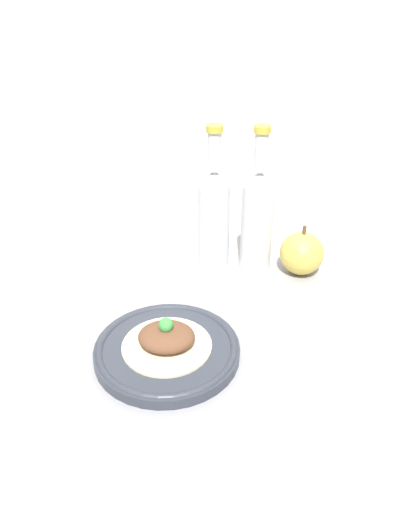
{
  "coord_description": "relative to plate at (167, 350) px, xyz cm",
  "views": [
    {
      "loc": [
        3.25,
        -77.03,
        52.83
      ],
      "look_at": [
        -0.37,
        -3.5,
        10.03
      ],
      "focal_mm": 35.0,
      "sensor_mm": 36.0,
      "label": 1
    }
  ],
  "objects": [
    {
      "name": "plate",
      "position": [
        0.0,
        0.0,
        0.0
      ],
      "size": [
        22.75,
        22.75,
        2.09
      ],
      "color": "#2D333D",
      "rests_on": "ground_plane"
    },
    {
      "name": "plated_food",
      "position": [
        0.0,
        0.0,
        2.23
      ],
      "size": [
        14.01,
        14.01,
        5.37
      ],
      "color": "beige",
      "rests_on": "plate"
    },
    {
      "name": "cider_bottle_right",
      "position": [
        14.67,
        28.08,
        10.0
      ],
      "size": [
        6.23,
        6.23,
        28.67
      ],
      "color": "silver",
      "rests_on": "ground_plane"
    },
    {
      "name": "wall_backsplash",
      "position": [
        5.6,
        71.04,
        38.88
      ],
      "size": [
        180.0,
        3.0,
        80.0
      ],
      "color": "silver",
      "rests_on": "ground_plane"
    },
    {
      "name": "cider_bottle_left",
      "position": [
        6.26,
        28.08,
        10.0
      ],
      "size": [
        6.23,
        6.23,
        28.67
      ],
      "color": "silver",
      "rests_on": "ground_plane"
    },
    {
      "name": "apple",
      "position": [
        23.63,
        25.93,
        3.18
      ],
      "size": [
        8.57,
        8.57,
        10.21
      ],
      "color": "gold",
      "rests_on": "ground_plane"
    },
    {
      "name": "ground_plane",
      "position": [
        5.6,
        17.54,
        -3.12
      ],
      "size": [
        180.0,
        110.0,
        4.0
      ],
      "primitive_type": "cube",
      "color": "gray"
    }
  ]
}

